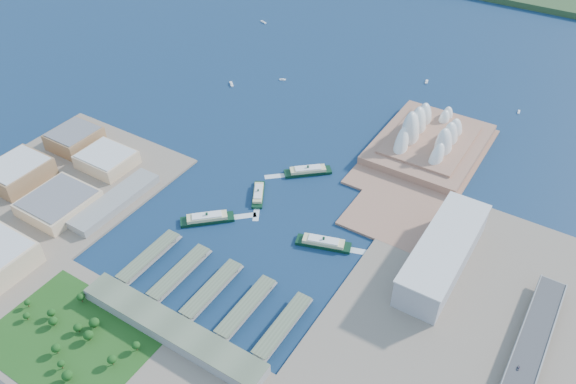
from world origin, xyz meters
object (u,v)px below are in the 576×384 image
Objects in this scene: toaster_building at (443,254)px; ferry_b at (308,169)px; ferry_a at (258,193)px; ferry_c at (207,217)px; car_c at (518,368)px; ferry_d at (324,241)px; opera_house at (432,129)px.

toaster_building reaches higher than ferry_b.
ferry_a is 72.50m from ferry_c.
toaster_building reaches higher than car_c.
toaster_building is 136.09m from car_c.
ferry_b is at bearing 161.61° from toaster_building.
ferry_b is (27.89, 70.89, 0.99)m from ferry_a.
car_c is (101.00, -91.07, -4.98)m from toaster_building.
toaster_building is at bearing -116.71° from ferry_c.
car_c is (353.68, -18.54, 9.72)m from ferry_c.
toaster_building is 211.93m from ferry_b.
ferry_b is at bearing 152.39° from car_c.
toaster_building is 229.09m from ferry_a.
ferry_c is at bearing 87.55° from ferry_d.
car_c is (191.00, -291.07, -16.48)m from opera_house.
toaster_building is 33.78× the size of car_c.
opera_house is 2.97× the size of ferry_d.
ferry_d reaches higher than ferry_a.
ferry_a is (-138.51, -204.19, -27.31)m from opera_house.
toaster_building is 2.56× the size of ferry_d.
opera_house is at bearing 123.27° from car_c.
ferry_d is at bearing -163.28° from toaster_building.
ferry_a is at bearing 55.78° from ferry_d.
ferry_c is 13.36× the size of car_c.
ferry_c is 354.29m from car_c.
toaster_building reaches higher than ferry_d.
opera_house is 348.53m from car_c.
opera_house is 3.63× the size of ferry_a.
car_c is (301.62, -157.78, 9.83)m from ferry_b.
car_c reaches higher than ferry_d.
toaster_building is 3.12× the size of ferry_a.
opera_house reaches higher than toaster_building.
ferry_d is (80.52, -102.77, 0.04)m from ferry_b.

